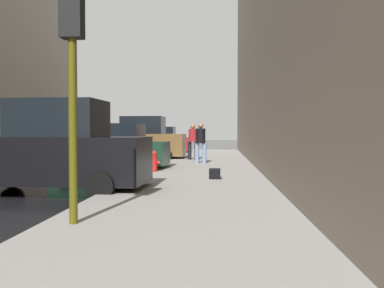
{
  "coord_description": "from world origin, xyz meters",
  "views": [
    {
      "loc": [
        6.63,
        -11.64,
        1.5
      ],
      "look_at": [
        5.64,
        4.1,
        1.03
      ],
      "focal_mm": 40.0,
      "sensor_mm": 36.0,
      "label": 1
    }
  ],
  "objects_px": {
    "parked_bronze_suv": "(140,140)",
    "pedestrian_in_jeans": "(201,141)",
    "traffic_light": "(72,45)",
    "fire_hydrant": "(154,161)",
    "parked_dark_green_sedan": "(112,149)",
    "parked_black_suv": "(53,151)",
    "pedestrian_in_red_jacket": "(193,140)",
    "duffel_bag": "(215,174)",
    "parked_red_hatchback": "(158,141)"
  },
  "relations": [
    {
      "from": "parked_bronze_suv",
      "to": "pedestrian_in_jeans",
      "type": "bearing_deg",
      "value": -46.95
    },
    {
      "from": "traffic_light",
      "to": "fire_hydrant",
      "type": "bearing_deg",
      "value": 90.35
    },
    {
      "from": "parked_dark_green_sedan",
      "to": "parked_bronze_suv",
      "type": "height_order",
      "value": "parked_bronze_suv"
    },
    {
      "from": "parked_black_suv",
      "to": "pedestrian_in_red_jacket",
      "type": "distance_m",
      "value": 10.7
    },
    {
      "from": "fire_hydrant",
      "to": "pedestrian_in_red_jacket",
      "type": "height_order",
      "value": "pedestrian_in_red_jacket"
    },
    {
      "from": "parked_bronze_suv",
      "to": "pedestrian_in_red_jacket",
      "type": "height_order",
      "value": "parked_bronze_suv"
    },
    {
      "from": "pedestrian_in_jeans",
      "to": "pedestrian_in_red_jacket",
      "type": "xyz_separation_m",
      "value": [
        -0.47,
        2.31,
        0.0
      ]
    },
    {
      "from": "duffel_bag",
      "to": "parked_red_hatchback",
      "type": "bearing_deg",
      "value": 104.02
    },
    {
      "from": "parked_red_hatchback",
      "to": "pedestrian_in_jeans",
      "type": "height_order",
      "value": "pedestrian_in_jeans"
    },
    {
      "from": "parked_dark_green_sedan",
      "to": "pedestrian_in_jeans",
      "type": "relative_size",
      "value": 2.5
    },
    {
      "from": "parked_bronze_suv",
      "to": "pedestrian_in_red_jacket",
      "type": "distance_m",
      "value": 2.97
    },
    {
      "from": "pedestrian_in_red_jacket",
      "to": "duffel_bag",
      "type": "xyz_separation_m",
      "value": [
        1.12,
        -8.16,
        -0.81
      ]
    },
    {
      "from": "pedestrian_in_jeans",
      "to": "duffel_bag",
      "type": "distance_m",
      "value": 5.95
    },
    {
      "from": "pedestrian_in_red_jacket",
      "to": "parked_black_suv",
      "type": "bearing_deg",
      "value": -104.88
    },
    {
      "from": "parked_bronze_suv",
      "to": "parked_red_hatchback",
      "type": "bearing_deg",
      "value": 90.0
    },
    {
      "from": "parked_dark_green_sedan",
      "to": "fire_hydrant",
      "type": "relative_size",
      "value": 6.06
    },
    {
      "from": "parked_red_hatchback",
      "to": "parked_black_suv",
      "type": "bearing_deg",
      "value": -90.0
    },
    {
      "from": "parked_black_suv",
      "to": "duffel_bag",
      "type": "height_order",
      "value": "parked_black_suv"
    },
    {
      "from": "fire_hydrant",
      "to": "parked_red_hatchback",
      "type": "bearing_deg",
      "value": 97.62
    },
    {
      "from": "parked_bronze_suv",
      "to": "pedestrian_in_jeans",
      "type": "relative_size",
      "value": 2.72
    },
    {
      "from": "parked_dark_green_sedan",
      "to": "parked_bronze_suv",
      "type": "relative_size",
      "value": 0.92
    },
    {
      "from": "parked_black_suv",
      "to": "duffel_bag",
      "type": "xyz_separation_m",
      "value": [
        3.87,
        2.17,
        -0.74
      ]
    },
    {
      "from": "parked_black_suv",
      "to": "parked_dark_green_sedan",
      "type": "distance_m",
      "value": 5.75
    },
    {
      "from": "parked_red_hatchback",
      "to": "pedestrian_in_red_jacket",
      "type": "relative_size",
      "value": 2.47
    },
    {
      "from": "traffic_light",
      "to": "parked_black_suv",
      "type": "bearing_deg",
      "value": 115.36
    },
    {
      "from": "parked_dark_green_sedan",
      "to": "duffel_bag",
      "type": "distance_m",
      "value": 5.3
    },
    {
      "from": "parked_dark_green_sedan",
      "to": "parked_red_hatchback",
      "type": "distance_m",
      "value": 11.92
    },
    {
      "from": "fire_hydrant",
      "to": "parked_black_suv",
      "type": "bearing_deg",
      "value": -113.35
    },
    {
      "from": "parked_black_suv",
      "to": "parked_bronze_suv",
      "type": "bearing_deg",
      "value": 90.0
    },
    {
      "from": "parked_red_hatchback",
      "to": "duffel_bag",
      "type": "distance_m",
      "value": 15.98
    },
    {
      "from": "parked_bronze_suv",
      "to": "pedestrian_in_red_jacket",
      "type": "relative_size",
      "value": 2.72
    },
    {
      "from": "parked_bronze_suv",
      "to": "duffel_bag",
      "type": "distance_m",
      "value": 10.1
    },
    {
      "from": "parked_dark_green_sedan",
      "to": "duffel_bag",
      "type": "xyz_separation_m",
      "value": [
        3.87,
        -3.58,
        -0.56
      ]
    },
    {
      "from": "pedestrian_in_jeans",
      "to": "parked_red_hatchback",
      "type": "bearing_deg",
      "value": 108.45
    },
    {
      "from": "parked_black_suv",
      "to": "fire_hydrant",
      "type": "xyz_separation_m",
      "value": [
        1.8,
        4.18,
        -0.54
      ]
    },
    {
      "from": "parked_red_hatchback",
      "to": "duffel_bag",
      "type": "bearing_deg",
      "value": -75.98
    },
    {
      "from": "parked_dark_green_sedan",
      "to": "fire_hydrant",
      "type": "height_order",
      "value": "parked_dark_green_sedan"
    },
    {
      "from": "traffic_light",
      "to": "pedestrian_in_jeans",
      "type": "xyz_separation_m",
      "value": [
        1.36,
        11.94,
        -1.65
      ]
    },
    {
      "from": "parked_red_hatchback",
      "to": "fire_hydrant",
      "type": "height_order",
      "value": "parked_red_hatchback"
    },
    {
      "from": "parked_dark_green_sedan",
      "to": "pedestrian_in_red_jacket",
      "type": "bearing_deg",
      "value": 59.09
    },
    {
      "from": "traffic_light",
      "to": "duffel_bag",
      "type": "height_order",
      "value": "traffic_light"
    },
    {
      "from": "parked_bronze_suv",
      "to": "parked_red_hatchback",
      "type": "height_order",
      "value": "parked_bronze_suv"
    },
    {
      "from": "parked_black_suv",
      "to": "pedestrian_in_jeans",
      "type": "height_order",
      "value": "parked_black_suv"
    },
    {
      "from": "parked_dark_green_sedan",
      "to": "fire_hydrant",
      "type": "distance_m",
      "value": 2.42
    },
    {
      "from": "parked_black_suv",
      "to": "pedestrian_in_red_jacket",
      "type": "xyz_separation_m",
      "value": [
        2.75,
        10.34,
        0.07
      ]
    },
    {
      "from": "pedestrian_in_jeans",
      "to": "duffel_bag",
      "type": "bearing_deg",
      "value": -83.65
    },
    {
      "from": "parked_red_hatchback",
      "to": "traffic_light",
      "type": "distance_m",
      "value": 21.74
    },
    {
      "from": "parked_red_hatchback",
      "to": "fire_hydrant",
      "type": "relative_size",
      "value": 6.0
    },
    {
      "from": "parked_dark_green_sedan",
      "to": "traffic_light",
      "type": "height_order",
      "value": "traffic_light"
    },
    {
      "from": "parked_black_suv",
      "to": "parked_red_hatchback",
      "type": "relative_size",
      "value": 1.1
    }
  ]
}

